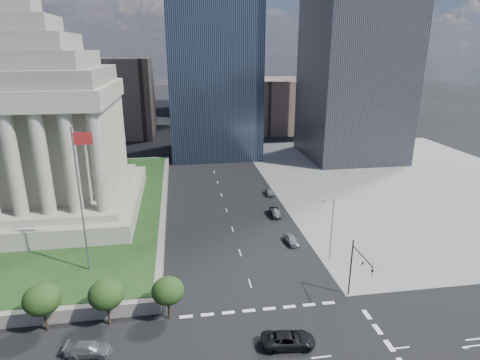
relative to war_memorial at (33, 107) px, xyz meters
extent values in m
plane|color=black|center=(34.00, 52.00, -21.40)|extent=(500.00, 500.00, 0.00)
cube|color=slate|center=(80.00, 12.00, -21.38)|extent=(68.00, 90.00, 0.03)
cylinder|color=slate|center=(12.00, -24.00, -9.50)|extent=(0.24, 0.24, 20.00)
cube|color=maroon|center=(13.20, -24.00, -1.00)|extent=(2.40, 0.05, 1.60)
cube|color=black|center=(36.00, 47.00, 8.60)|extent=(26.00, 26.00, 60.00)
cube|color=brown|center=(66.00, 82.00, -11.40)|extent=(20.00, 30.00, 20.00)
cube|color=brown|center=(4.00, 82.00, -7.40)|extent=(24.00, 30.00, 28.00)
cylinder|color=black|center=(46.50, -32.50, -17.40)|extent=(0.18, 0.18, 8.00)
cylinder|color=black|center=(46.50, -35.25, -14.20)|extent=(0.14, 5.50, 0.14)
cube|color=black|center=(46.50, -38.00, -15.00)|extent=(0.30, 0.30, 1.10)
cylinder|color=slate|center=(46.60, -54.00, -11.60)|extent=(1.80, 0.12, 0.12)
cube|color=slate|center=(45.70, -54.00, -11.70)|extent=(0.50, 0.22, 0.14)
cylinder|color=slate|center=(47.50, -23.00, -16.40)|extent=(0.16, 0.16, 10.00)
cylinder|color=slate|center=(46.60, -23.00, -11.60)|extent=(1.80, 0.12, 0.12)
cube|color=slate|center=(45.70, -23.00, -11.70)|extent=(0.50, 0.22, 0.14)
imported|color=black|center=(35.96, -40.80, -20.58)|extent=(3.26, 6.16, 1.65)
imported|color=#53565A|center=(14.59, -38.84, -20.68)|extent=(2.58, 5.14, 1.43)
imported|color=gray|center=(43.00, -17.10, -20.70)|extent=(4.22, 2.00, 1.39)
imported|color=black|center=(43.00, -5.34, -20.66)|extent=(1.63, 4.49, 1.47)
imported|color=slate|center=(44.61, 6.39, -20.72)|extent=(1.72, 4.06, 1.37)
camera|label=1|loc=(25.18, -75.77, 9.67)|focal=30.00mm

